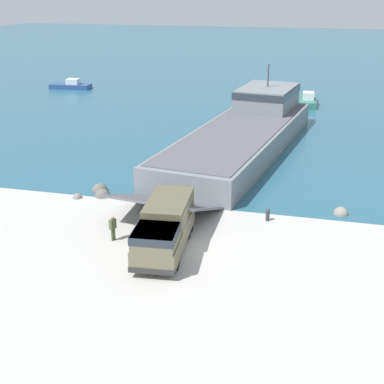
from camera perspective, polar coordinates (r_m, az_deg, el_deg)
The scene contains 12 objects.
ground_plane at distance 32.60m, azimuth -0.29°, elevation -5.92°, with size 240.00×240.00×0.00m, color #B7B5AD.
water_surface at distance 125.46m, azimuth 11.17°, elevation 13.96°, with size 240.00×180.00×0.01m, color #285B70.
landing_craft at distance 52.76m, azimuth 5.75°, elevation 6.58°, with size 11.80×34.57×7.04m.
military_truck at distance 31.74m, azimuth -2.93°, elevation -3.77°, with size 3.20×7.54×2.78m.
soldier_on_ramp at distance 33.43m, azimuth -8.45°, elevation -3.66°, with size 0.39×0.50×1.64m.
moored_boat_b at distance 85.99m, azimuth -12.78°, elevation 11.03°, with size 6.36×2.81×1.51m.
moored_boat_c at distance 73.61m, azimuth 12.26°, elevation 9.51°, with size 2.45×6.51×1.79m.
mooring_bollard at distance 36.36m, azimuth 8.08°, elevation -2.36°, with size 0.31×0.31×0.85m.
shoreline_rock_a at distance 38.59m, azimuth 15.58°, elevation -2.28°, with size 1.03×1.03×1.03m, color gray.
shoreline_rock_b at distance 40.87m, azimuth -9.51°, elevation -0.44°, with size 1.16×1.16×1.16m, color #66605B.
shoreline_rock_c at distance 41.92m, azimuth -9.79°, elevation 0.10°, with size 1.23×1.23×1.23m, color #66605B.
shoreline_rock_d at distance 40.91m, azimuth -12.12°, elevation -0.61°, with size 0.72×0.72×0.72m, color gray.
Camera 1 is at (7.32, -28.09, 14.83)m, focal length 50.00 mm.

